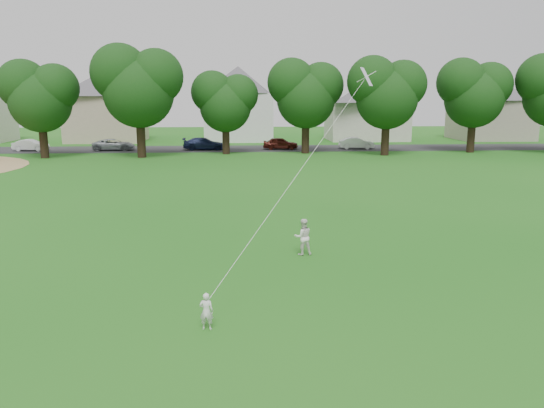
{
  "coord_description": "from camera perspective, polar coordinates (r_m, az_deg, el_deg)",
  "views": [
    {
      "loc": [
        0.01,
        -14.3,
        5.7
      ],
      "look_at": [
        1.02,
        2.0,
        2.3
      ],
      "focal_mm": 35.0,
      "sensor_mm": 36.0,
      "label": 1
    }
  ],
  "objects": [
    {
      "name": "street",
      "position": [
        56.58,
        -3.57,
        5.97
      ],
      "size": [
        90.0,
        7.0,
        0.01
      ],
      "primitive_type": "cube",
      "color": "#2D2D30",
      "rests_on": "ground"
    },
    {
      "name": "ground",
      "position": [
        15.39,
        -3.4,
        -10.0
      ],
      "size": [
        160.0,
        160.0,
        0.0
      ],
      "primitive_type": "plane",
      "color": "#1A5E15",
      "rests_on": "ground"
    },
    {
      "name": "toddler",
      "position": [
        13.35,
        -7.07,
        -11.38
      ],
      "size": [
        0.38,
        0.27,
        0.95
      ],
      "primitive_type": "imported",
      "rotation": [
        0.0,
        0.0,
        3.0
      ],
      "color": "silver",
      "rests_on": "ground"
    },
    {
      "name": "tree_row",
      "position": [
        50.28,
        1.12,
        12.44
      ],
      "size": [
        82.69,
        9.91,
        10.36
      ],
      "color": "black",
      "rests_on": "ground"
    },
    {
      "name": "parked_cars",
      "position": [
        56.12,
        -11.92,
        6.32
      ],
      "size": [
        46.96,
        2.27,
        1.26
      ],
      "color": "black",
      "rests_on": "ground"
    },
    {
      "name": "kite",
      "position": [
        17.17,
        3.66,
        4.48
      ],
      "size": [
        3.37,
        5.11,
        12.43
      ],
      "color": "white",
      "rests_on": "ground"
    },
    {
      "name": "older_boy",
      "position": [
        19.09,
        3.35,
        -3.54
      ],
      "size": [
        0.72,
        0.6,
        1.33
      ],
      "primitive_type": "imported",
      "rotation": [
        0.0,
        0.0,
        3.29
      ],
      "color": "white",
      "rests_on": "ground"
    },
    {
      "name": "house_row",
      "position": [
        66.3,
        -3.26,
        11.0
      ],
      "size": [
        76.24,
        13.78,
        10.58
      ],
      "color": "silver",
      "rests_on": "ground"
    }
  ]
}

